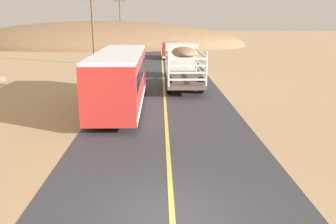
{
  "coord_description": "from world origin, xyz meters",
  "views": [
    {
      "loc": [
        -0.3,
        -8.23,
        5.15
      ],
      "look_at": [
        0.0,
        4.9,
        1.6
      ],
      "focal_mm": 38.0,
      "sensor_mm": 36.0,
      "label": 1
    }
  ],
  "objects_px": {
    "power_pole_mid": "(93,27)",
    "car_far": "(170,50)",
    "bus": "(120,78)",
    "power_pole_far": "(120,20)",
    "livestock_truck": "(181,60)"
  },
  "relations": [
    {
      "from": "power_pole_mid",
      "to": "car_far",
      "type": "bearing_deg",
      "value": 32.95
    },
    {
      "from": "livestock_truck",
      "to": "power_pole_mid",
      "type": "relative_size",
      "value": 1.3
    },
    {
      "from": "power_pole_far",
      "to": "bus",
      "type": "bearing_deg",
      "value": -84.07
    },
    {
      "from": "bus",
      "to": "power_pole_mid",
      "type": "bearing_deg",
      "value": 104.17
    },
    {
      "from": "bus",
      "to": "car_far",
      "type": "distance_m",
      "value": 25.26
    },
    {
      "from": "livestock_truck",
      "to": "power_pole_mid",
      "type": "distance_m",
      "value": 14.33
    },
    {
      "from": "power_pole_mid",
      "to": "power_pole_far",
      "type": "distance_m",
      "value": 27.92
    },
    {
      "from": "livestock_truck",
      "to": "bus",
      "type": "distance_m",
      "value": 9.44
    },
    {
      "from": "car_far",
      "to": "power_pole_mid",
      "type": "bearing_deg",
      "value": -147.05
    },
    {
      "from": "bus",
      "to": "power_pole_far",
      "type": "bearing_deg",
      "value": 95.93
    },
    {
      "from": "bus",
      "to": "car_far",
      "type": "relative_size",
      "value": 2.16
    },
    {
      "from": "power_pole_far",
      "to": "livestock_truck",
      "type": "bearing_deg",
      "value": -77.07
    },
    {
      "from": "livestock_truck",
      "to": "car_far",
      "type": "height_order",
      "value": "livestock_truck"
    },
    {
      "from": "livestock_truck",
      "to": "car_far",
      "type": "bearing_deg",
      "value": 91.71
    },
    {
      "from": "power_pole_mid",
      "to": "power_pole_far",
      "type": "height_order",
      "value": "power_pole_far"
    }
  ]
}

